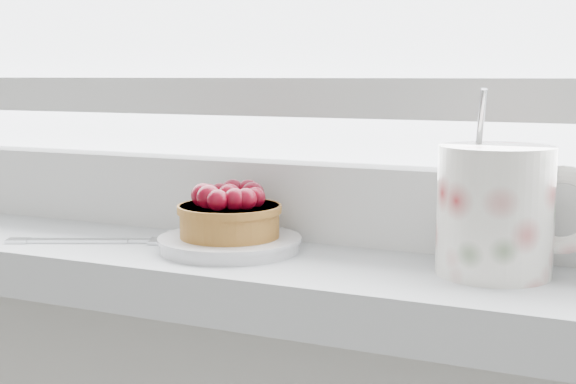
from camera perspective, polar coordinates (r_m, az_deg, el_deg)
The scene contains 4 objects.
saucer at distance 0.69m, azimuth -4.16°, elevation -3.68°, with size 0.12×0.12×0.01m, color silver.
raspberry_tart at distance 0.69m, azimuth -4.18°, elevation -1.46°, with size 0.09×0.09×0.05m.
floral_mug at distance 0.62m, azimuth 14.82°, elevation -1.11°, with size 0.13×0.10×0.14m.
fork at distance 0.74m, azimuth -12.49°, elevation -3.40°, with size 0.18×0.10×0.00m.
Camera 1 is at (0.26, 1.29, 1.09)m, focal length 50.00 mm.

